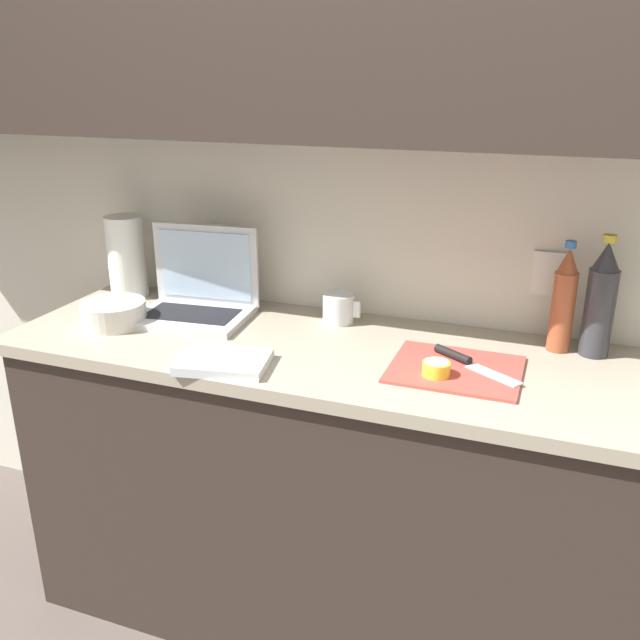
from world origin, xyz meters
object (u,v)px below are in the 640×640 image
at_px(bottle_oil_tall, 563,301).
at_px(measuring_cup, 339,308).
at_px(paper_towel_roll, 127,256).
at_px(bowl_white, 114,313).
at_px(cutting_board, 455,369).
at_px(knife, 462,359).
at_px(laptop, 198,295).
at_px(bottle_green_soda, 600,301).
at_px(lemon_half_cut, 436,368).

relative_size(bottle_oil_tall, measuring_cup, 2.62).
bearing_deg(paper_towel_roll, bowl_white, -64.10).
relative_size(cutting_board, knife, 1.35).
height_order(laptop, measuring_cup, laptop).
relative_size(bottle_oil_tall, paper_towel_roll, 1.12).
distance_m(knife, bottle_green_soda, 0.38).
height_order(bottle_oil_tall, measuring_cup, bottle_oil_tall).
bearing_deg(bottle_oil_tall, bottle_green_soda, -0.00).
bearing_deg(paper_towel_roll, laptop, -16.11).
distance_m(laptop, bottle_green_soda, 1.12).
xyz_separation_m(bottle_oil_tall, bowl_white, (-1.21, -0.25, -0.10)).
distance_m(bottle_green_soda, measuring_cup, 0.71).
distance_m(cutting_board, lemon_half_cut, 0.07).
height_order(measuring_cup, paper_towel_roll, paper_towel_roll).
xyz_separation_m(cutting_board, bowl_white, (-0.98, -0.02, 0.03)).
relative_size(knife, lemon_half_cut, 3.51).
xyz_separation_m(lemon_half_cut, paper_towel_roll, (-1.07, 0.28, 0.11)).
bearing_deg(bottle_oil_tall, lemon_half_cut, -132.92).
height_order(knife, lemon_half_cut, lemon_half_cut).
xyz_separation_m(bottle_oil_tall, measuring_cup, (-0.61, -0.00, -0.09)).
bearing_deg(bottle_oil_tall, knife, -139.58).
bearing_deg(paper_towel_roll, bottle_oil_tall, 0.23).
bearing_deg(cutting_board, bottle_oil_tall, 44.85).
bearing_deg(bottle_oil_tall, measuring_cup, -179.56).
bearing_deg(paper_towel_roll, measuring_cup, 0.05).
height_order(cutting_board, knife, knife).
xyz_separation_m(bottle_green_soda, bowl_white, (-1.30, -0.25, -0.11)).
xyz_separation_m(knife, bottle_oil_tall, (0.22, 0.19, 0.12)).
bearing_deg(knife, bottle_green_soda, 63.24).
relative_size(cutting_board, paper_towel_roll, 1.21).
xyz_separation_m(knife, bowl_white, (-0.99, -0.06, 0.02)).
xyz_separation_m(measuring_cup, bowl_white, (-0.60, -0.25, -0.01)).
xyz_separation_m(bottle_oil_tall, paper_towel_roll, (-1.33, -0.01, -0.00)).
bearing_deg(bowl_white, knife, 3.63).
bearing_deg(bottle_green_soda, bottle_oil_tall, 180.00).
distance_m(bottle_oil_tall, paper_towel_roll, 1.33).
bearing_deg(bowl_white, bottle_oil_tall, 11.70).
relative_size(knife, paper_towel_roll, 0.89).
height_order(lemon_half_cut, measuring_cup, measuring_cup).
height_order(measuring_cup, bowl_white, measuring_cup).
height_order(bottle_green_soda, paper_towel_roll, bottle_green_soda).
distance_m(laptop, measuring_cup, 0.43).
bearing_deg(bowl_white, measuring_cup, 22.23).
distance_m(cutting_board, bottle_green_soda, 0.42).
bearing_deg(cutting_board, lemon_half_cut, -122.48).
relative_size(knife, bottle_oil_tall, 0.79).
height_order(bottle_green_soda, measuring_cup, bottle_green_soda).
bearing_deg(lemon_half_cut, knife, 65.21).
height_order(knife, paper_towel_roll, paper_towel_roll).
distance_m(lemon_half_cut, bowl_white, 0.95).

